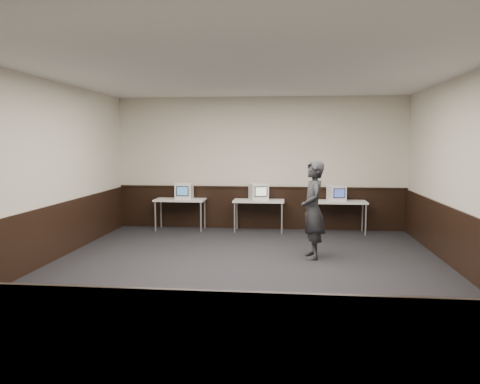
% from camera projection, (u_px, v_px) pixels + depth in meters
% --- Properties ---
extents(floor, '(8.00, 8.00, 0.00)m').
position_uv_depth(floor, '(244.00, 273.00, 7.58)').
color(floor, black).
rests_on(floor, ground).
extents(ceiling, '(8.00, 8.00, 0.00)m').
position_uv_depth(ceiling, '(245.00, 72.00, 7.24)').
color(ceiling, white).
rests_on(ceiling, back_wall).
extents(back_wall, '(7.00, 0.00, 7.00)m').
position_uv_depth(back_wall, '(260.00, 163.00, 11.36)').
color(back_wall, beige).
rests_on(back_wall, ground).
extents(front_wall, '(7.00, 0.00, 7.00)m').
position_uv_depth(front_wall, '(193.00, 212.00, 3.45)').
color(front_wall, beige).
rests_on(front_wall, ground).
extents(left_wall, '(0.00, 8.00, 8.00)m').
position_uv_depth(left_wall, '(35.00, 173.00, 7.77)').
color(left_wall, beige).
rests_on(left_wall, ground).
extents(right_wall, '(0.00, 8.00, 8.00)m').
position_uv_depth(right_wall, '(475.00, 176.00, 7.04)').
color(right_wall, beige).
rests_on(right_wall, ground).
extents(wainscot_back, '(6.98, 0.04, 1.00)m').
position_uv_depth(wainscot_back, '(260.00, 208.00, 11.46)').
color(wainscot_back, black).
rests_on(wainscot_back, back_wall).
extents(wainscot_front, '(6.98, 0.04, 1.00)m').
position_uv_depth(wainscot_front, '(195.00, 353.00, 3.59)').
color(wainscot_front, black).
rests_on(wainscot_front, front_wall).
extents(wainscot_left, '(0.04, 7.98, 1.00)m').
position_uv_depth(wainscot_left, '(39.00, 238.00, 7.89)').
color(wainscot_left, black).
rests_on(wainscot_left, left_wall).
extents(wainscot_right, '(0.04, 7.98, 1.00)m').
position_uv_depth(wainscot_right, '(470.00, 248.00, 7.16)').
color(wainscot_right, black).
rests_on(wainscot_right, right_wall).
extents(wainscot_rail, '(6.98, 0.06, 0.04)m').
position_uv_depth(wainscot_rail, '(260.00, 187.00, 11.38)').
color(wainscot_rail, black).
rests_on(wainscot_rail, wainscot_back).
extents(desk_left, '(1.20, 0.60, 0.75)m').
position_uv_depth(desk_left, '(180.00, 202.00, 11.26)').
color(desk_left, silver).
rests_on(desk_left, ground).
extents(desk_center, '(1.20, 0.60, 0.75)m').
position_uv_depth(desk_center, '(259.00, 203.00, 11.07)').
color(desk_center, silver).
rests_on(desk_center, ground).
extents(desk_right, '(1.20, 0.60, 0.75)m').
position_uv_depth(desk_right, '(340.00, 204.00, 10.87)').
color(desk_right, silver).
rests_on(desk_right, ground).
extents(emac_left, '(0.40, 0.43, 0.39)m').
position_uv_depth(emac_left, '(184.00, 191.00, 11.21)').
color(emac_left, white).
rests_on(emac_left, desk_left).
extents(emac_center, '(0.51, 0.53, 0.40)m').
position_uv_depth(emac_center, '(259.00, 192.00, 11.06)').
color(emac_center, white).
rests_on(emac_center, desk_center).
extents(emac_right, '(0.45, 0.46, 0.37)m').
position_uv_depth(emac_right, '(336.00, 193.00, 10.86)').
color(emac_right, white).
rests_on(emac_right, desk_right).
extents(person, '(0.50, 0.70, 1.78)m').
position_uv_depth(person, '(313.00, 210.00, 8.47)').
color(person, '#222327').
rests_on(person, ground).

